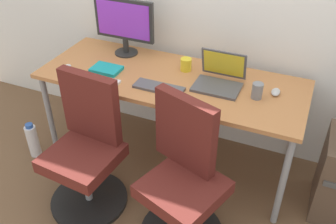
% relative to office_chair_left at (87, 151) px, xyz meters
% --- Properties ---
extents(ground_plane, '(5.28, 5.28, 0.00)m').
position_rel_office_chair_left_xyz_m(ground_plane, '(0.36, 0.59, -0.42)').
color(ground_plane, brown).
extents(desk, '(1.88, 0.71, 0.76)m').
position_rel_office_chair_left_xyz_m(desk, '(0.36, 0.59, 0.27)').
color(desk, '#B77542').
rests_on(desk, ground).
extents(office_chair_left, '(0.54, 0.54, 0.94)m').
position_rel_office_chair_left_xyz_m(office_chair_left, '(0.00, 0.00, 0.00)').
color(office_chair_left, black).
rests_on(office_chair_left, ground).
extents(office_chair_right, '(0.56, 0.56, 0.94)m').
position_rel_office_chair_left_xyz_m(office_chair_right, '(0.69, -0.00, 0.00)').
color(office_chair_right, black).
rests_on(office_chair_right, ground).
extents(water_bottle_on_floor, '(0.09, 0.09, 0.31)m').
position_rel_office_chair_left_xyz_m(water_bottle_on_floor, '(-0.68, 0.19, -0.28)').
color(water_bottle_on_floor, white).
rests_on(water_bottle_on_floor, ground).
extents(desktop_monitor, '(0.48, 0.18, 0.43)m').
position_rel_office_chair_left_xyz_m(desktop_monitor, '(-0.11, 0.80, 0.58)').
color(desktop_monitor, '#262626').
rests_on(desktop_monitor, desk).
extents(open_laptop, '(0.31, 0.28, 0.22)m').
position_rel_office_chair_left_xyz_m(open_laptop, '(0.70, 0.63, 0.39)').
color(open_laptop, '#4C4C51').
rests_on(open_laptop, desk).
extents(keyboard_by_monitor, '(0.34, 0.12, 0.02)m').
position_rel_office_chair_left_xyz_m(keyboard_by_monitor, '(-0.10, 0.33, 0.34)').
color(keyboard_by_monitor, silver).
rests_on(keyboard_by_monitor, desk).
extents(keyboard_by_laptop, '(0.34, 0.12, 0.02)m').
position_rel_office_chair_left_xyz_m(keyboard_by_laptop, '(0.35, 0.41, 0.34)').
color(keyboard_by_laptop, '#515156').
rests_on(keyboard_by_laptop, desk).
extents(mouse_by_monitor, '(0.06, 0.10, 0.03)m').
position_rel_office_chair_left_xyz_m(mouse_by_monitor, '(-0.38, 0.39, 0.35)').
color(mouse_by_monitor, silver).
rests_on(mouse_by_monitor, desk).
extents(mouse_by_laptop, '(0.06, 0.10, 0.03)m').
position_rel_office_chair_left_xyz_m(mouse_by_laptop, '(1.07, 0.65, 0.35)').
color(mouse_by_laptop, '#B7B7B7').
rests_on(mouse_by_laptop, desk).
extents(coffee_mug, '(0.08, 0.08, 0.09)m').
position_rel_office_chair_left_xyz_m(coffee_mug, '(0.42, 0.73, 0.38)').
color(coffee_mug, yellow).
rests_on(coffee_mug, desk).
extents(pen_cup, '(0.07, 0.07, 0.10)m').
position_rel_office_chair_left_xyz_m(pen_cup, '(0.97, 0.56, 0.39)').
color(pen_cup, slate).
rests_on(pen_cup, desk).
extents(notebook, '(0.21, 0.15, 0.03)m').
position_rel_office_chair_left_xyz_m(notebook, '(-0.11, 0.49, 0.35)').
color(notebook, teal).
rests_on(notebook, desk).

